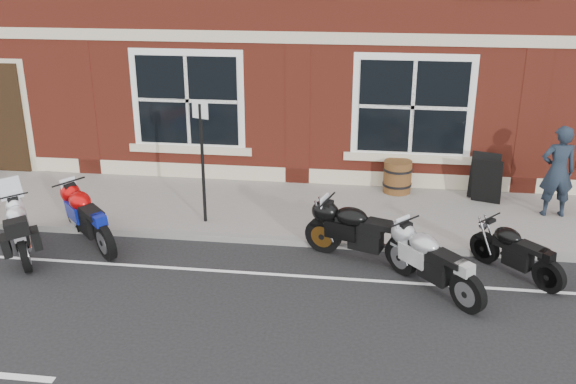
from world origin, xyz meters
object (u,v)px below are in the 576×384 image
moto_sport_silver (434,259)px  pedestrian_left (558,171)px  moto_sport_red (89,215)px  moto_touring_silver (23,227)px  parking_sign (202,153)px  moto_sport_black (362,230)px  a_board_sign (485,178)px  barrel_planter (397,177)px  moto_naked_black (516,249)px

moto_sport_silver → pedestrian_left: size_ratio=0.91×
moto_sport_red → pedestrian_left: pedestrian_left is taller
moto_touring_silver → moto_sport_silver: (7.14, -0.38, 0.02)m
moto_sport_red → parking_sign: size_ratio=0.69×
moto_sport_black → pedestrian_left: (3.77, 2.30, 0.48)m
moto_touring_silver → pedestrian_left: pedestrian_left is taller
a_board_sign → parking_sign: parking_sign is taller
barrel_planter → moto_sport_silver: bearing=-83.7°
parking_sign → a_board_sign: bearing=38.5°
a_board_sign → barrel_planter: size_ratio=1.42×
moto_sport_black → barrel_planter: 3.32m
moto_touring_silver → parking_sign: parking_sign is taller
moto_sport_black → parking_sign: (-3.08, 1.06, 0.95)m
moto_sport_red → barrel_planter: 6.54m
barrel_planter → moto_sport_black: bearing=-102.2°
moto_sport_red → parking_sign: parking_sign is taller
moto_naked_black → parking_sign: size_ratio=0.60×
moto_sport_silver → parking_sign: size_ratio=0.70×
moto_touring_silver → moto_naked_black: bearing=-29.5°
moto_sport_silver → moto_naked_black: moto_sport_silver is taller
moto_sport_black → moto_sport_red: bearing=110.2°
moto_sport_silver → moto_sport_red: bearing=130.9°
moto_sport_black → moto_sport_silver: size_ratio=1.25×
pedestrian_left → moto_naked_black: bearing=60.9°
moto_sport_black → moto_naked_black: 2.57m
moto_naked_black → a_board_sign: 3.17m
moto_naked_black → barrel_planter: (-1.86, 3.48, 0.00)m
moto_sport_silver → barrel_planter: (-0.46, 4.19, -0.07)m
moto_sport_red → barrel_planter: moto_sport_red is taller
moto_sport_red → moto_touring_silver: bearing=165.8°
moto_sport_silver → parking_sign: (-4.24, 2.00, 0.97)m
moto_sport_black → pedestrian_left: size_ratio=1.13×
moto_sport_black → parking_sign: parking_sign is taller
moto_sport_red → moto_sport_black: 4.99m
moto_touring_silver → parking_sign: (2.90, 1.62, 0.99)m
moto_touring_silver → moto_sport_black: (5.98, 0.56, 0.04)m
moto_sport_red → parking_sign: (1.91, 1.04, 0.95)m
pedestrian_left → a_board_sign: 1.46m
pedestrian_left → parking_sign: 6.98m
a_board_sign → moto_naked_black: bearing=-70.3°
moto_touring_silver → a_board_sign: (8.50, 3.48, 0.10)m
moto_sport_red → moto_sport_black: (4.99, -0.02, -0.00)m
moto_sport_red → moto_naked_black: (7.55, -0.26, -0.09)m
moto_sport_black → barrel_planter: (0.70, 3.24, -0.09)m
moto_sport_red → moto_sport_silver: (6.15, -0.96, -0.03)m
a_board_sign → moto_sport_red: bearing=-139.8°
moto_sport_silver → moto_naked_black: bearing=-13.5°
barrel_planter → parking_sign: size_ratio=0.29×
moto_naked_black → moto_touring_silver: bearing=140.2°
pedestrian_left → moto_touring_silver: bearing=12.8°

